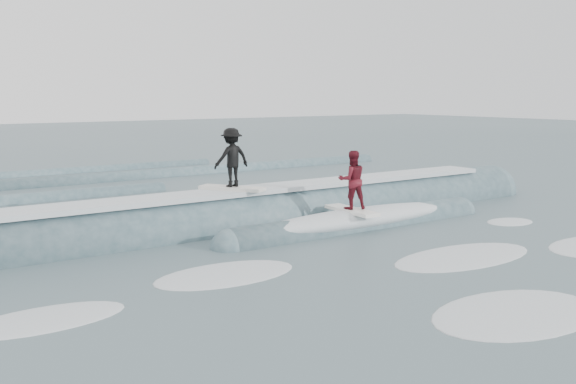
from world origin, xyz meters
TOP-DOWN VIEW (x-y plane):
  - ground at (0.00, 0.00)m, footprint 160.00×160.00m
  - breaking_wave at (0.25, 5.37)m, footprint 23.53×3.87m
  - surfer_black at (-1.35, 5.68)m, footprint 1.56×1.97m
  - surfer_red at (1.47, 3.48)m, footprint 1.03×2.02m
  - whitewater at (-0.02, -0.78)m, footprint 16.58×7.43m
  - far_swells at (-2.98, 17.65)m, footprint 37.00×8.65m

SIDE VIEW (x-z plane):
  - ground at x=0.00m, z-range 0.00..0.00m
  - whitewater at x=-0.02m, z-range -0.05..0.05m
  - far_swells at x=-2.98m, z-range -0.40..0.40m
  - breaking_wave at x=0.25m, z-range -1.05..1.13m
  - surfer_red at x=1.47m, z-range 0.47..2.31m
  - surfer_black at x=-1.35m, z-range 1.14..2.98m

